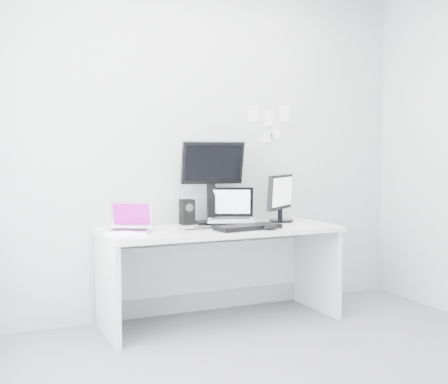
{
  "coord_description": "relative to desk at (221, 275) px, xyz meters",
  "views": [
    {
      "loc": [
        -1.76,
        -2.74,
        1.3
      ],
      "look_at": [
        0.02,
        1.23,
        1.0
      ],
      "focal_mm": 46.44,
      "sensor_mm": 36.0,
      "label": 1
    }
  ],
  "objects": [
    {
      "name": "wall_note_2",
      "position": [
        0.75,
        0.34,
        1.26
      ],
      "size": [
        0.1,
        0.0,
        0.14
      ],
      "primitive_type": "cube",
      "color": "white",
      "rests_on": "back_wall"
    },
    {
      "name": "back_wall",
      "position": [
        0.0,
        0.35,
        0.99
      ],
      "size": [
        3.6,
        0.0,
        3.6
      ],
      "primitive_type": "plane",
      "rotation": [
        1.57,
        0.0,
        0.0
      ],
      "color": "#BBBEC0",
      "rests_on": "ground"
    },
    {
      "name": "macbook",
      "position": [
        -0.71,
        0.01,
        0.48
      ],
      "size": [
        0.38,
        0.35,
        0.23
      ],
      "primitive_type": "cube",
      "rotation": [
        0.0,
        0.0,
        -0.49
      ],
      "color": "silver",
      "rests_on": "desk"
    },
    {
      "name": "wall_note_4",
      "position": [
        0.66,
        0.34,
        1.1
      ],
      "size": [
        0.09,
        0.0,
        0.11
      ],
      "primitive_type": "cube",
      "color": "white",
      "rests_on": "back_wall"
    },
    {
      "name": "ground",
      "position": [
        0.0,
        -1.25,
        -0.36
      ],
      "size": [
        3.6,
        3.6,
        0.0
      ],
      "primitive_type": "plane",
      "color": "slate",
      "rests_on": "ground"
    },
    {
      "name": "desk",
      "position": [
        0.0,
        0.0,
        0.0
      ],
      "size": [
        1.8,
        0.7,
        0.73
      ],
      "primitive_type": "cube",
      "color": "white",
      "rests_on": "ground"
    },
    {
      "name": "mouse",
      "position": [
        0.27,
        -0.29,
        0.38
      ],
      "size": [
        0.13,
        0.1,
        0.04
      ],
      "primitive_type": "ellipsoid",
      "rotation": [
        0.0,
        0.0,
        -0.28
      ],
      "color": "black",
      "rests_on": "desk"
    },
    {
      "name": "samsung_monitor",
      "position": [
        0.6,
        0.12,
        0.56
      ],
      "size": [
        0.47,
        0.43,
        0.4
      ],
      "primitive_type": "cube",
      "rotation": [
        0.0,
        0.0,
        0.66
      ],
      "color": "black",
      "rests_on": "desk"
    },
    {
      "name": "wall_note_3",
      "position": [
        0.58,
        0.34,
        1.05
      ],
      "size": [
        0.11,
        0.0,
        0.08
      ],
      "primitive_type": "cube",
      "color": "white",
      "rests_on": "back_wall"
    },
    {
      "name": "dell_laptop",
      "position": [
        0.13,
        0.09,
        0.52
      ],
      "size": [
        0.44,
        0.4,
        0.3
      ],
      "primitive_type": "cube",
      "rotation": [
        0.0,
        0.0,
        -0.41
      ],
      "color": "#A9ACB0",
      "rests_on": "desk"
    },
    {
      "name": "rear_monitor",
      "position": [
        0.03,
        0.23,
        0.7
      ],
      "size": [
        0.51,
        0.24,
        0.67
      ],
      "primitive_type": "cube",
      "rotation": [
        0.0,
        0.0,
        -0.13
      ],
      "color": "black",
      "rests_on": "desk"
    },
    {
      "name": "wall_note_0",
      "position": [
        0.45,
        0.34,
        1.26
      ],
      "size": [
        0.1,
        0.0,
        0.14
      ],
      "primitive_type": "cube",
      "color": "white",
      "rests_on": "back_wall"
    },
    {
      "name": "wall_note_1",
      "position": [
        0.6,
        0.34,
        1.22
      ],
      "size": [
        0.09,
        0.0,
        0.13
      ],
      "primitive_type": "cube",
      "color": "white",
      "rests_on": "back_wall"
    },
    {
      "name": "keyboard",
      "position": [
        0.14,
        -0.19,
        0.38
      ],
      "size": [
        0.53,
        0.25,
        0.03
      ],
      "primitive_type": "cube",
      "rotation": [
        0.0,
        0.0,
        0.14
      ],
      "color": "black",
      "rests_on": "desk"
    },
    {
      "name": "speaker",
      "position": [
        -0.17,
        0.27,
        0.46
      ],
      "size": [
        0.13,
        0.13,
        0.2
      ],
      "primitive_type": "cube",
      "rotation": [
        0.0,
        0.0,
        0.4
      ],
      "color": "black",
      "rests_on": "desk"
    }
  ]
}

